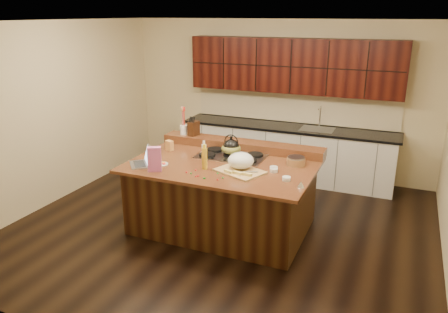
% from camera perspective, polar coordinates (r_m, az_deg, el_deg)
% --- Properties ---
extents(room, '(5.52, 5.02, 2.72)m').
position_cam_1_polar(room, '(5.58, -0.20, 3.26)').
color(room, black).
rests_on(room, ground).
extents(island, '(2.40, 1.60, 0.92)m').
position_cam_1_polar(island, '(5.87, -0.19, -5.11)').
color(island, black).
rests_on(island, ground).
extents(back_ledge, '(2.40, 0.30, 0.12)m').
position_cam_1_polar(back_ledge, '(6.31, 2.30, 1.53)').
color(back_ledge, black).
rests_on(back_ledge, island).
extents(cooktop, '(0.92, 0.52, 0.05)m').
position_cam_1_polar(cooktop, '(5.97, 0.94, 0.11)').
color(cooktop, gray).
rests_on(cooktop, island).
extents(back_counter, '(3.70, 0.66, 2.40)m').
position_cam_1_polar(back_counter, '(7.63, 8.50, 4.33)').
color(back_counter, silver).
rests_on(back_counter, ground).
extents(kettle, '(0.23, 0.23, 0.20)m').
position_cam_1_polar(kettle, '(5.93, 0.94, 1.30)').
color(kettle, black).
rests_on(kettle, cooktop).
extents(green_bowl, '(0.27, 0.27, 0.15)m').
position_cam_1_polar(green_bowl, '(5.93, 0.94, 1.05)').
color(green_bowl, olive).
rests_on(green_bowl, cooktop).
extents(laptop, '(0.42, 0.43, 0.23)m').
position_cam_1_polar(laptop, '(5.74, -10.48, -0.47)').
color(laptop, '#B7B7BC').
rests_on(laptop, island).
extents(oil_bottle, '(0.08, 0.08, 0.27)m').
position_cam_1_polar(oil_bottle, '(5.47, -2.55, -0.29)').
color(oil_bottle, gold).
rests_on(oil_bottle, island).
extents(vinegar_bottle, '(0.07, 0.07, 0.25)m').
position_cam_1_polar(vinegar_bottle, '(5.70, -2.62, 0.39)').
color(vinegar_bottle, silver).
rests_on(vinegar_bottle, island).
extents(wooden_tray, '(0.67, 0.59, 0.23)m').
position_cam_1_polar(wooden_tray, '(5.42, 2.18, -0.85)').
color(wooden_tray, tan).
rests_on(wooden_tray, island).
extents(ramekin_a, '(0.12, 0.12, 0.04)m').
position_cam_1_polar(ramekin_a, '(5.18, 8.16, -2.88)').
color(ramekin_a, white).
rests_on(ramekin_a, island).
extents(ramekin_b, '(0.12, 0.12, 0.04)m').
position_cam_1_polar(ramekin_b, '(5.43, 6.52, -1.79)').
color(ramekin_b, white).
rests_on(ramekin_b, island).
extents(ramekin_c, '(0.12, 0.12, 0.04)m').
position_cam_1_polar(ramekin_c, '(5.50, 6.51, -1.54)').
color(ramekin_c, white).
rests_on(ramekin_c, island).
extents(strainer_bowl, '(0.30, 0.30, 0.09)m').
position_cam_1_polar(strainer_bowl, '(5.72, 9.38, -0.65)').
color(strainer_bowl, '#996B3F').
rests_on(strainer_bowl, island).
extents(kitchen_timer, '(0.09, 0.09, 0.07)m').
position_cam_1_polar(kitchen_timer, '(5.00, 10.01, -3.61)').
color(kitchen_timer, silver).
rests_on(kitchen_timer, island).
extents(pink_bag, '(0.19, 0.15, 0.31)m').
position_cam_1_polar(pink_bag, '(5.46, -9.07, -0.34)').
color(pink_bag, '#CF61A2').
rests_on(pink_bag, island).
extents(candy_plate, '(0.21, 0.21, 0.01)m').
position_cam_1_polar(candy_plate, '(5.72, -8.19, -1.00)').
color(candy_plate, white).
rests_on(candy_plate, island).
extents(package_box, '(0.12, 0.10, 0.14)m').
position_cam_1_polar(package_box, '(6.28, -7.14, 1.44)').
color(package_box, '#D6924B').
rests_on(package_box, island).
extents(utensil_crock, '(0.13, 0.13, 0.14)m').
position_cam_1_polar(utensil_crock, '(6.65, -5.25, 3.51)').
color(utensil_crock, white).
rests_on(utensil_crock, back_ledge).
extents(knife_block, '(0.14, 0.19, 0.21)m').
position_cam_1_polar(knife_block, '(6.56, -3.98, 3.68)').
color(knife_block, black).
rests_on(knife_block, back_ledge).
extents(gumdrop_0, '(0.02, 0.02, 0.02)m').
position_cam_1_polar(gumdrop_0, '(5.45, -3.71, -1.78)').
color(gumdrop_0, red).
rests_on(gumdrop_0, island).
extents(gumdrop_1, '(0.02, 0.02, 0.02)m').
position_cam_1_polar(gumdrop_1, '(5.35, -4.32, -2.20)').
color(gumdrop_1, '#198C26').
rests_on(gumdrop_1, island).
extents(gumdrop_2, '(0.02, 0.02, 0.02)m').
position_cam_1_polar(gumdrop_2, '(5.26, -3.40, -2.53)').
color(gumdrop_2, red).
rests_on(gumdrop_2, island).
extents(gumdrop_3, '(0.02, 0.02, 0.02)m').
position_cam_1_polar(gumdrop_3, '(5.18, -2.63, -2.85)').
color(gumdrop_3, '#198C26').
rests_on(gumdrop_3, island).
extents(gumdrop_4, '(0.02, 0.02, 0.02)m').
position_cam_1_polar(gumdrop_4, '(5.24, -3.69, -2.62)').
color(gumdrop_4, red).
rests_on(gumdrop_4, island).
extents(gumdrop_5, '(0.02, 0.02, 0.02)m').
position_cam_1_polar(gumdrop_5, '(5.19, -0.15, -2.80)').
color(gumdrop_5, '#198C26').
rests_on(gumdrop_5, island).
extents(gumdrop_6, '(0.02, 0.02, 0.02)m').
position_cam_1_polar(gumdrop_6, '(5.39, -4.92, -2.06)').
color(gumdrop_6, red).
rests_on(gumdrop_6, island).
extents(gumdrop_7, '(0.02, 0.02, 0.02)m').
position_cam_1_polar(gumdrop_7, '(5.33, -0.83, -2.21)').
color(gumdrop_7, '#198C26').
rests_on(gumdrop_7, island).
extents(gumdrop_8, '(0.02, 0.02, 0.02)m').
position_cam_1_polar(gumdrop_8, '(5.13, -0.85, -3.04)').
color(gumdrop_8, red).
rests_on(gumdrop_8, island).
extents(gumdrop_9, '(0.02, 0.02, 0.02)m').
position_cam_1_polar(gumdrop_9, '(5.18, -2.54, -2.84)').
color(gumdrop_9, '#198C26').
rests_on(gumdrop_9, island).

